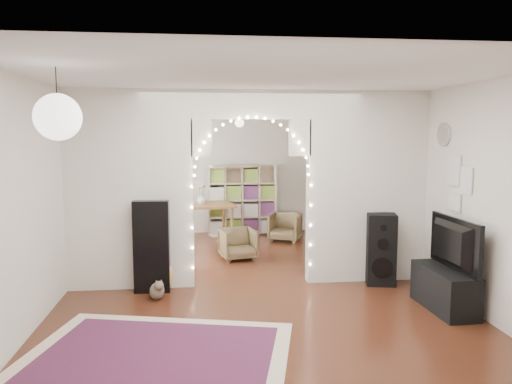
{
  "coord_description": "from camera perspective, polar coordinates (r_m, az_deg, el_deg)",
  "views": [
    {
      "loc": [
        -0.7,
        -6.84,
        2.11
      ],
      "look_at": [
        0.1,
        0.3,
        1.27
      ],
      "focal_mm": 35.0,
      "sensor_mm": 36.0,
      "label": 1
    }
  ],
  "objects": [
    {
      "name": "floor",
      "position": [
        7.2,
        -0.55,
        -10.35
      ],
      "size": [
        7.5,
        7.5,
        0.0
      ],
      "primitive_type": "plane",
      "color": "black",
      "rests_on": "ground"
    },
    {
      "name": "ceiling",
      "position": [
        6.9,
        -0.57,
        11.6
      ],
      "size": [
        5.0,
        7.5,
        0.02
      ],
      "primitive_type": "cube",
      "color": "white",
      "rests_on": "wall_back"
    },
    {
      "name": "wall_back",
      "position": [
        10.64,
        -2.62,
        2.61
      ],
      "size": [
        5.0,
        0.02,
        2.7
      ],
      "primitive_type": "cube",
      "color": "silver",
      "rests_on": "floor"
    },
    {
      "name": "wall_front",
      "position": [
        3.26,
        6.23,
        -6.83
      ],
      "size": [
        5.0,
        0.02,
        2.7
      ],
      "primitive_type": "cube",
      "color": "silver",
      "rests_on": "floor"
    },
    {
      "name": "wall_left",
      "position": [
        7.12,
        -21.01,
        0.12
      ],
      "size": [
        0.02,
        7.5,
        2.7
      ],
      "primitive_type": "cube",
      "color": "silver",
      "rests_on": "floor"
    },
    {
      "name": "wall_right",
      "position": [
        7.59,
        18.56,
        0.61
      ],
      "size": [
        0.02,
        7.5,
        2.7
      ],
      "primitive_type": "cube",
      "color": "silver",
      "rests_on": "floor"
    },
    {
      "name": "divider_wall",
      "position": [
        6.91,
        -0.56,
        1.01
      ],
      "size": [
        5.0,
        0.2,
        2.7
      ],
      "color": "silver",
      "rests_on": "floor"
    },
    {
      "name": "fairy_lights",
      "position": [
        6.77,
        -0.45,
        1.96
      ],
      "size": [
        1.64,
        0.04,
        1.6
      ],
      "primitive_type": null,
      "color": "#FFEABF",
      "rests_on": "divider_wall"
    },
    {
      "name": "window",
      "position": [
        8.84,
        -17.95,
        2.42
      ],
      "size": [
        0.04,
        1.2,
        1.4
      ],
      "primitive_type": "cube",
      "color": "white",
      "rests_on": "wall_left"
    },
    {
      "name": "wall_clock",
      "position": [
        7.01,
        20.71,
        6.19
      ],
      "size": [
        0.03,
        0.31,
        0.31
      ],
      "primitive_type": "cylinder",
      "rotation": [
        0.0,
        1.57,
        0.0
      ],
      "color": "white",
      "rests_on": "wall_right"
    },
    {
      "name": "picture_frames",
      "position": [
        6.68,
        22.06,
        0.97
      ],
      "size": [
        0.02,
        0.5,
        0.7
      ],
      "primitive_type": null,
      "color": "white",
      "rests_on": "wall_right"
    },
    {
      "name": "paper_lantern",
      "position": [
        4.6,
        -21.72,
        7.96
      ],
      "size": [
        0.4,
        0.4,
        0.4
      ],
      "primitive_type": "sphere",
      "color": "white",
      "rests_on": "ceiling"
    },
    {
      "name": "ceiling_fan",
      "position": [
        8.88,
        -1.9,
        8.57
      ],
      "size": [
        1.1,
        1.1,
        0.3
      ],
      "primitive_type": null,
      "color": "gold",
      "rests_on": "ceiling"
    },
    {
      "name": "area_rug",
      "position": [
        5.11,
        -11.26,
        -17.72
      ],
      "size": [
        2.86,
        2.4,
        0.02
      ],
      "primitive_type": "cube",
      "rotation": [
        0.0,
        0.0,
        -0.24
      ],
      "color": "maroon",
      "rests_on": "floor"
    },
    {
      "name": "guitar_case",
      "position": [
        6.79,
        -11.84,
        -6.14
      ],
      "size": [
        0.48,
        0.17,
        1.23
      ],
      "primitive_type": "cube",
      "rotation": [
        0.0,
        0.0,
        -0.04
      ],
      "color": "black",
      "rests_on": "floor"
    },
    {
      "name": "acoustic_guitar",
      "position": [
        6.84,
        -10.9,
        -8.07
      ],
      "size": [
        0.37,
        0.21,
        0.87
      ],
      "rotation": [
        0.0,
        0.0,
        -0.27
      ],
      "color": "tan",
      "rests_on": "floor"
    },
    {
      "name": "tabby_cat",
      "position": [
        6.62,
        -11.22,
        -10.95
      ],
      "size": [
        0.26,
        0.44,
        0.29
      ],
      "rotation": [
        0.0,
        0.0,
        0.3
      ],
      "color": "brown",
      "rests_on": "floor"
    },
    {
      "name": "floor_speaker",
      "position": [
        7.23,
        14.1,
        -6.38
      ],
      "size": [
        0.45,
        0.41,
        1.0
      ],
      "rotation": [
        0.0,
        0.0,
        -0.22
      ],
      "color": "black",
      "rests_on": "floor"
    },
    {
      "name": "media_console",
      "position": [
        6.51,
        20.74,
        -10.36
      ],
      "size": [
        0.42,
        1.01,
        0.5
      ],
      "primitive_type": "cube",
      "rotation": [
        0.0,
        0.0,
        0.02
      ],
      "color": "black",
      "rests_on": "floor"
    },
    {
      "name": "tv",
      "position": [
        6.37,
        20.95,
        -5.53
      ],
      "size": [
        0.17,
        1.08,
        0.62
      ],
      "primitive_type": "imported",
      "rotation": [
        0.0,
        0.0,
        1.6
      ],
      "color": "black",
      "rests_on": "media_console"
    },
    {
      "name": "bookcase",
      "position": [
        10.47,
        -1.6,
        -0.88
      ],
      "size": [
        1.45,
        0.82,
        1.46
      ],
      "primitive_type": "cube",
      "rotation": [
        0.0,
        0.0,
        0.35
      ],
      "color": "#C1A98C",
      "rests_on": "floor"
    },
    {
      "name": "dining_table",
      "position": [
        9.71,
        -6.24,
        -1.79
      ],
      "size": [
        1.34,
        1.03,
        0.76
      ],
      "rotation": [
        0.0,
        0.0,
        0.21
      ],
      "color": "olive",
      "rests_on": "floor"
    },
    {
      "name": "flower_vase",
      "position": [
        9.69,
        -6.25,
        -0.8
      ],
      "size": [
        0.22,
        0.22,
        0.19
      ],
      "primitive_type": "imported",
      "rotation": [
        0.0,
        0.0,
        0.21
      ],
      "color": "white",
      "rests_on": "dining_table"
    },
    {
      "name": "dining_chair_left",
      "position": [
        8.44,
        -2.07,
        -5.95
      ],
      "size": [
        0.67,
        0.68,
        0.52
      ],
      "primitive_type": "imported",
      "rotation": [
        0.0,
        0.0,
        0.21
      ],
      "color": "brown",
      "rests_on": "floor"
    },
    {
      "name": "dining_chair_right",
      "position": [
        9.89,
        3.35,
        -4.02
      ],
      "size": [
        0.77,
        0.78,
        0.54
      ],
      "primitive_type": "imported",
      "rotation": [
        0.0,
        0.0,
        -0.4
      ],
      "color": "brown",
      "rests_on": "floor"
    }
  ]
}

